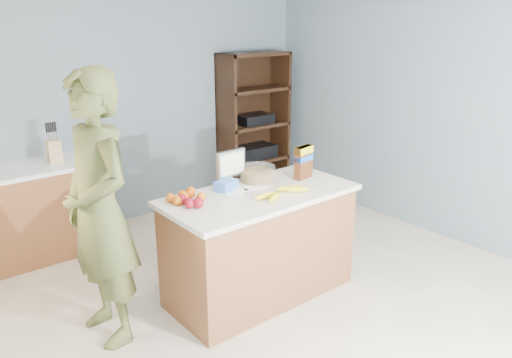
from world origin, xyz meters
TOP-DOWN VIEW (x-y plane):
  - floor at (0.00, 0.00)m, footprint 4.50×5.00m
  - walls at (0.00, 0.00)m, footprint 4.52×5.02m
  - counter_peninsula at (0.00, 0.30)m, footprint 1.56×0.76m
  - back_cabinet at (-1.20, 2.20)m, footprint 1.24×0.62m
  - shelving_unit at (1.55, 2.35)m, footprint 0.90×0.40m
  - person at (-1.20, 0.57)m, footprint 0.50×0.73m
  - knife_block at (-0.98, 2.16)m, footprint 0.12×0.10m
  - envelopes at (-0.04, 0.43)m, footprint 0.44×0.17m
  - bananas at (0.09, 0.14)m, footprint 0.49×0.22m
  - apples at (-0.59, 0.39)m, footprint 0.13×0.21m
  - oranges at (-0.55, 0.52)m, footprint 0.27×0.23m
  - blue_carton at (-0.17, 0.52)m, footprint 0.21×0.17m
  - salad_bowl at (0.17, 0.54)m, footprint 0.30×0.30m
  - tv at (-0.04, 0.63)m, footprint 0.28×0.12m
  - cereal_box at (0.52, 0.35)m, footprint 0.20×0.10m

SIDE VIEW (x-z plane):
  - floor at x=0.00m, z-range -0.01..0.01m
  - counter_peninsula at x=0.00m, z-range -0.03..0.87m
  - back_cabinet at x=-1.20m, z-range 0.00..0.90m
  - shelving_unit at x=1.55m, z-range -0.04..1.76m
  - envelopes at x=-0.04m, z-range 0.90..0.90m
  - bananas at x=0.09m, z-range 0.90..0.95m
  - oranges at x=-0.55m, z-range 0.90..0.97m
  - apples at x=-0.59m, z-range 0.90..0.98m
  - blue_carton at x=-0.17m, z-range 0.90..0.98m
  - salad_bowl at x=0.17m, z-range 0.89..1.02m
  - person at x=-1.20m, z-range 0.00..1.93m
  - knife_block at x=-0.98m, z-range 0.86..1.17m
  - tv at x=-0.04m, z-range 0.92..1.20m
  - cereal_box at x=0.52m, z-range 0.92..1.20m
  - walls at x=0.00m, z-range 0.40..2.91m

